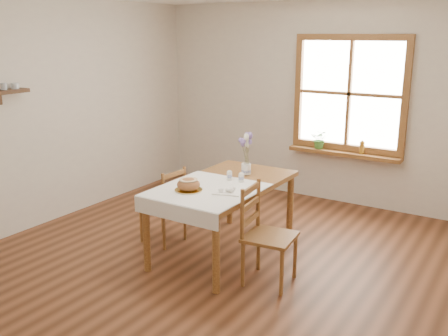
% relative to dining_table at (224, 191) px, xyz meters
% --- Properties ---
extents(ground, '(5.00, 5.00, 0.00)m').
position_rel_dining_table_xyz_m(ground, '(0.00, -0.30, -0.66)').
color(ground, brown).
rests_on(ground, ground).
extents(room_walls, '(4.60, 5.10, 2.65)m').
position_rel_dining_table_xyz_m(room_walls, '(0.00, -0.30, 1.04)').
color(room_walls, beige).
rests_on(room_walls, ground).
extents(window, '(1.46, 0.08, 1.46)m').
position_rel_dining_table_xyz_m(window, '(0.50, 2.17, 0.79)').
color(window, olive).
rests_on(window, ground).
extents(window_sill, '(1.46, 0.20, 0.05)m').
position_rel_dining_table_xyz_m(window_sill, '(0.50, 2.10, 0.03)').
color(window_sill, olive).
rests_on(window_sill, ground).
extents(wall_shelf, '(0.16, 0.60, 0.24)m').
position_rel_dining_table_xyz_m(wall_shelf, '(-2.16, -0.90, 0.94)').
color(wall_shelf, '#4C2B18').
rests_on(wall_shelf, ground).
extents(dining_table, '(0.90, 1.60, 0.75)m').
position_rel_dining_table_xyz_m(dining_table, '(0.00, 0.00, 0.00)').
color(dining_table, olive).
rests_on(dining_table, ground).
extents(table_linen, '(0.91, 0.99, 0.01)m').
position_rel_dining_table_xyz_m(table_linen, '(0.00, -0.30, 0.09)').
color(table_linen, white).
rests_on(table_linen, dining_table).
extents(chair_left, '(0.43, 0.41, 0.83)m').
position_rel_dining_table_xyz_m(chair_left, '(-0.71, -0.11, -0.25)').
color(chair_left, olive).
rests_on(chair_left, ground).
extents(chair_right, '(0.49, 0.47, 0.91)m').
position_rel_dining_table_xyz_m(chair_right, '(0.69, -0.32, -0.21)').
color(chair_right, olive).
rests_on(chair_right, ground).
extents(bread_plate, '(0.31, 0.31, 0.01)m').
position_rel_dining_table_xyz_m(bread_plate, '(-0.12, -0.43, 0.10)').
color(bread_plate, silver).
rests_on(bread_plate, table_linen).
extents(bread_loaf, '(0.22, 0.22, 0.12)m').
position_rel_dining_table_xyz_m(bread_loaf, '(-0.12, -0.43, 0.17)').
color(bread_loaf, '#986036').
rests_on(bread_loaf, bread_plate).
extents(egg_napkin, '(0.31, 0.28, 0.01)m').
position_rel_dining_table_xyz_m(egg_napkin, '(0.22, -0.27, 0.10)').
color(egg_napkin, white).
rests_on(egg_napkin, table_linen).
extents(eggs, '(0.24, 0.23, 0.04)m').
position_rel_dining_table_xyz_m(eggs, '(0.22, -0.27, 0.13)').
color(eggs, white).
rests_on(eggs, egg_napkin).
extents(salt_shaker, '(0.07, 0.07, 0.10)m').
position_rel_dining_table_xyz_m(salt_shaker, '(0.02, 0.07, 0.15)').
color(salt_shaker, silver).
rests_on(salt_shaker, table_linen).
extents(pepper_shaker, '(0.05, 0.05, 0.10)m').
position_rel_dining_table_xyz_m(pepper_shaker, '(0.15, 0.08, 0.15)').
color(pepper_shaker, silver).
rests_on(pepper_shaker, table_linen).
extents(flower_vase, '(0.12, 0.12, 0.11)m').
position_rel_dining_table_xyz_m(flower_vase, '(0.04, 0.36, 0.14)').
color(flower_vase, silver).
rests_on(flower_vase, dining_table).
extents(lavender_bouquet, '(0.18, 0.18, 0.33)m').
position_rel_dining_table_xyz_m(lavender_bouquet, '(0.04, 0.36, 0.36)').
color(lavender_bouquet, '#745CA3').
rests_on(lavender_bouquet, flower_vase).
extents(potted_plant, '(0.24, 0.26, 0.19)m').
position_rel_dining_table_xyz_m(potted_plant, '(0.17, 2.10, 0.14)').
color(potted_plant, '#3E7B31').
rests_on(potted_plant, window_sill).
extents(amber_bottle, '(0.06, 0.06, 0.17)m').
position_rel_dining_table_xyz_m(amber_bottle, '(0.73, 2.10, 0.14)').
color(amber_bottle, '#A16D1D').
rests_on(amber_bottle, window_sill).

